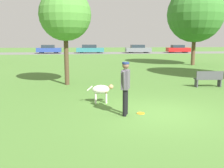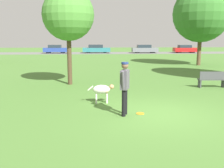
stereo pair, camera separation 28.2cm
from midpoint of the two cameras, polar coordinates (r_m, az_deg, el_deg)
name	(u,v)px [view 1 (the left image)]	position (r m, az deg, el deg)	size (l,w,h in m)	color
ground_plane	(160,114)	(8.96, 9.56, -6.50)	(120.00, 120.00, 0.00)	#4C7A33
far_road_strip	(101,53)	(43.75, -2.49, 6.75)	(120.00, 6.00, 0.01)	slate
person	(125,84)	(8.51, 2.01, 0.07)	(0.36, 0.72, 1.76)	black
dog	(102,90)	(10.25, -3.03, -1.31)	(1.04, 0.35, 0.73)	silver
frisbee	(141,113)	(8.96, 5.38, -6.35)	(0.27, 0.27, 0.02)	orange
tree_near_left	(65,15)	(14.37, -10.75, 14.56)	(2.73, 2.73, 5.09)	#4C3826
tree_far_right	(195,14)	(25.68, 17.37, 14.30)	(5.08, 5.08, 7.17)	brown
parked_car_blue	(49,49)	(43.99, -13.78, 7.38)	(3.89, 1.66, 1.37)	#284293
parked_car_teal	(90,49)	(43.78, -4.98, 7.61)	(4.59, 2.05, 1.39)	teal
parked_car_grey	(138,49)	(44.09, 5.52, 7.60)	(4.24, 1.75, 1.37)	slate
parked_car_red	(178,49)	(45.96, 14.02, 7.43)	(3.85, 1.89, 1.32)	red
park_bench	(209,78)	(14.40, 19.80, 1.15)	(1.41, 0.45, 0.84)	#47474C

